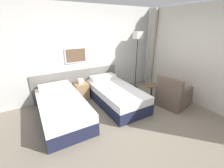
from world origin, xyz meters
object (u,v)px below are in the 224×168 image
nightstand (81,91)px  armchair (173,96)px  bed_near_window (115,95)px  side_table (151,90)px  floor_lamp (138,41)px  bed_near_door (62,108)px

nightstand → armchair: armchair is taller
bed_near_window → nightstand: size_ratio=3.15×
side_table → armchair: armchair is taller
bed_near_window → floor_lamp: floor_lamp is taller
nightstand → side_table: bearing=-34.8°
floor_lamp → bed_near_window: bearing=-152.8°
bed_near_door → side_table: 2.51m
armchair → bed_near_door: bearing=61.3°
nightstand → floor_lamp: floor_lamp is taller
nightstand → side_table: 2.10m
nightstand → floor_lamp: (1.97, -0.13, 1.37)m
bed_near_window → nightstand: 1.07m
bed_near_window → side_table: bed_near_window is taller
nightstand → side_table: (1.72, -1.20, 0.11)m
side_table → nightstand: bearing=145.2°
nightstand → armchair: (2.07, -1.69, 0.02)m
floor_lamp → side_table: (-0.25, -1.07, -1.26)m
floor_lamp → side_table: floor_lamp is taller
armchair → side_table: bearing=24.4°
floor_lamp → bed_near_door: bearing=-167.0°
bed_near_window → side_table: 1.07m
nightstand → armchair: 2.67m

